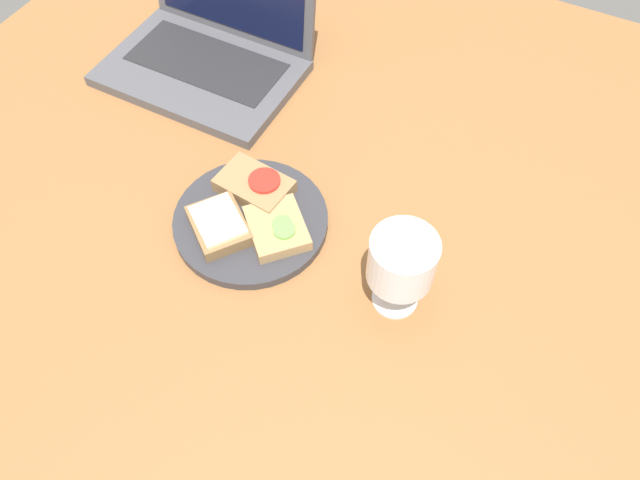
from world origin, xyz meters
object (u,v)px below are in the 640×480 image
(sandwich_with_cucumber, at_px, (277,228))
(wine_glass, at_px, (402,263))
(sandwich_with_cheese, at_px, (219,225))
(laptop, at_px, (209,48))
(plate, at_px, (251,221))
(sandwich_with_tomato, at_px, (254,187))

(sandwich_with_cucumber, xyz_separation_m, wine_glass, (0.19, -0.01, 0.07))
(sandwich_with_cheese, xyz_separation_m, laptop, (-0.22, 0.31, 0.01))
(wine_glass, bearing_deg, sandwich_with_cheese, -175.50)
(sandwich_with_cucumber, bearing_deg, plate, 175.17)
(plate, bearing_deg, laptop, 132.30)
(sandwich_with_cucumber, bearing_deg, sandwich_with_cheese, -155.02)
(sandwich_with_cucumber, bearing_deg, sandwich_with_tomato, 144.64)
(plate, height_order, wine_glass, wine_glass)
(plate, distance_m, sandwich_with_tomato, 0.05)
(laptop, bearing_deg, sandwich_with_cucumber, -42.99)
(sandwich_with_cucumber, xyz_separation_m, laptop, (-0.29, 0.27, 0.01))
(sandwich_with_tomato, height_order, wine_glass, wine_glass)
(plate, height_order, sandwich_with_tomato, sandwich_with_tomato)
(laptop, bearing_deg, sandwich_with_cheese, -54.78)
(sandwich_with_cucumber, relative_size, laptop, 0.36)
(sandwich_with_cucumber, height_order, sandwich_with_tomato, sandwich_with_tomato)
(sandwich_with_cheese, xyz_separation_m, sandwich_with_cucumber, (0.08, 0.04, -0.00))
(sandwich_with_cheese, distance_m, sandwich_with_tomato, 0.08)
(plate, relative_size, sandwich_with_cucumber, 1.89)
(plate, distance_m, sandwich_with_cheese, 0.05)
(plate, distance_m, wine_glass, 0.25)
(sandwich_with_cheese, distance_m, wine_glass, 0.27)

